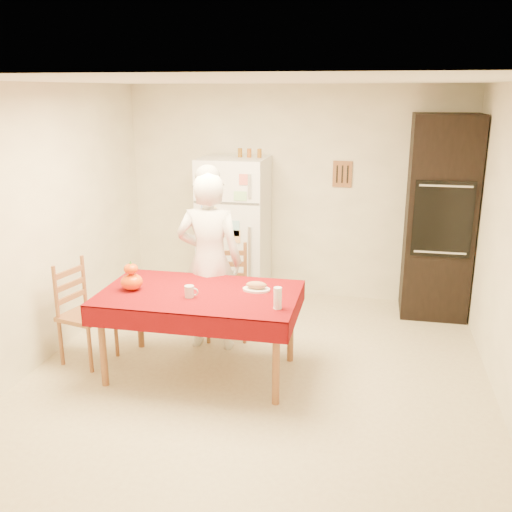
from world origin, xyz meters
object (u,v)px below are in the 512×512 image
(refrigerator, at_px, (234,231))
(coffee_mug, at_px, (189,291))
(chair_far, at_px, (227,287))
(chair_left, at_px, (81,308))
(wine_glass, at_px, (278,298))
(seated_woman, at_px, (210,262))
(pumpkin_lower, at_px, (132,282))
(bread_plate, at_px, (256,289))
(dining_table, at_px, (200,300))
(oven_cabinet, at_px, (439,218))

(refrigerator, relative_size, coffee_mug, 17.00)
(refrigerator, bearing_deg, chair_far, -80.44)
(chair_left, bearing_deg, wine_glass, -84.31)
(seated_woman, bearing_deg, pumpkin_lower, 47.07)
(refrigerator, height_order, coffee_mug, refrigerator)
(chair_far, xyz_separation_m, wine_glass, (0.71, -1.10, 0.34))
(pumpkin_lower, bearing_deg, seated_woman, 49.88)
(chair_far, bearing_deg, bread_plate, -69.28)
(dining_table, bearing_deg, chair_left, 178.44)
(dining_table, distance_m, seated_woman, 0.59)
(chair_far, distance_m, pumpkin_lower, 1.16)
(oven_cabinet, height_order, coffee_mug, oven_cabinet)
(oven_cabinet, relative_size, coffee_mug, 22.00)
(coffee_mug, bearing_deg, wine_glass, -7.52)
(refrigerator, height_order, seated_woman, seated_woman)
(dining_table, relative_size, bread_plate, 7.08)
(bread_plate, bearing_deg, oven_cabinet, 46.65)
(refrigerator, relative_size, dining_table, 1.00)
(wine_glass, height_order, bread_plate, wine_glass)
(refrigerator, xyz_separation_m, chair_far, (0.17, -0.99, -0.34))
(chair_left, bearing_deg, dining_table, -77.79)
(wine_glass, bearing_deg, seated_woman, 134.89)
(seated_woman, bearing_deg, coffee_mug, 89.29)
(wine_glass, relative_size, bread_plate, 0.73)
(refrigerator, height_order, pumpkin_lower, refrigerator)
(oven_cabinet, bearing_deg, wine_glass, -123.38)
(seated_woman, height_order, bread_plate, seated_woman)
(refrigerator, xyz_separation_m, pumpkin_lower, (-0.44, -1.91, -0.02))
(coffee_mug, height_order, wine_glass, wine_glass)
(chair_left, xyz_separation_m, wine_glass, (1.87, -0.27, 0.34))
(dining_table, bearing_deg, refrigerator, 94.61)
(wine_glass, bearing_deg, oven_cabinet, 56.62)
(oven_cabinet, bearing_deg, chair_left, -150.30)
(dining_table, relative_size, pumpkin_lower, 8.87)
(wine_glass, bearing_deg, coffee_mug, 172.48)
(refrigerator, distance_m, chair_far, 1.06)
(coffee_mug, height_order, pumpkin_lower, pumpkin_lower)
(coffee_mug, bearing_deg, bread_plate, 28.30)
(refrigerator, bearing_deg, oven_cabinet, 1.18)
(oven_cabinet, distance_m, chair_left, 3.83)
(coffee_mug, distance_m, bread_plate, 0.59)
(bread_plate, bearing_deg, pumpkin_lower, -169.22)
(chair_far, distance_m, seated_woman, 0.48)
(refrigerator, height_order, wine_glass, refrigerator)
(seated_woman, relative_size, bread_plate, 7.19)
(refrigerator, distance_m, oven_cabinet, 2.29)
(refrigerator, height_order, chair_far, refrigerator)
(pumpkin_lower, distance_m, wine_glass, 1.33)
(refrigerator, distance_m, pumpkin_lower, 1.97)
(dining_table, bearing_deg, coffee_mug, -109.19)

